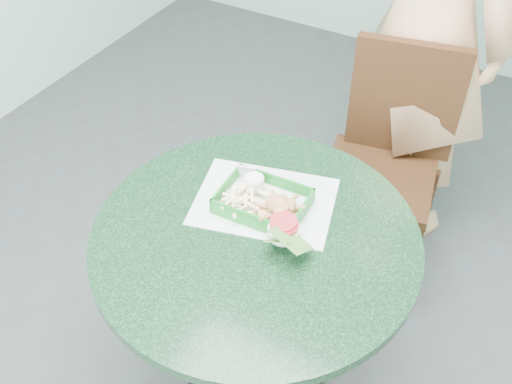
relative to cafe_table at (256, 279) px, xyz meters
The scene contains 9 objects.
floor 0.58m from the cafe_table, ahead, with size 4.00×5.00×0.02m, color #303335.
cafe_table is the anchor object (origin of this frame).
dining_chair 0.82m from the cafe_table, 81.81° to the left, with size 0.40×0.40×0.93m.
placemat 0.21m from the cafe_table, 107.83° to the left, with size 0.38×0.29×0.00m, color silver.
food_basket 0.21m from the cafe_table, 107.74° to the left, with size 0.24×0.17×0.05m.
crab_sandwich 0.23m from the cafe_table, 66.64° to the left, with size 0.11×0.11×0.07m.
fries_pile 0.23m from the cafe_table, 138.61° to the left, with size 0.10×0.11×0.04m, color #FAE0B1, non-canonical shape.
sauce_ramekin 0.27m from the cafe_table, 120.16° to the left, with size 0.06×0.06×0.03m.
garnish_cup 0.23m from the cafe_table, ahead, with size 0.13×0.13×0.05m.
Camera 1 is at (0.54, -0.95, 1.94)m, focal length 42.00 mm.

